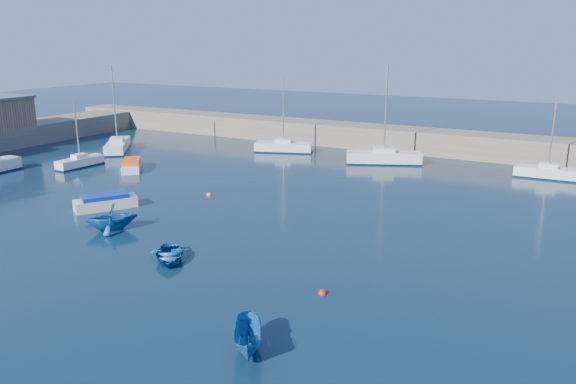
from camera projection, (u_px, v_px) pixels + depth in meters
The scene contains 14 objects.
ground at pixel (93, 305), 27.45m from camera, with size 220.00×220.00×0.00m, color #0C2234.
back_wall at pixel (392, 138), 66.18m from camera, with size 96.00×4.50×2.60m, color #6F6355.
sailboat_3 at pixel (80, 162), 57.09m from camera, with size 1.78×5.10×6.72m.
sailboat_4 at pixel (118, 145), 65.52m from camera, with size 6.25×7.27×9.79m.
sailboat_5 at pixel (284, 147), 64.75m from camera, with size 6.79×3.89×8.64m.
sailboat_6 at pixel (384, 157), 58.75m from camera, with size 7.92×5.05×10.07m.
sailboat_7 at pixel (548, 172), 52.42m from camera, with size 5.89×1.77×7.77m.
motorboat_1 at pixel (106, 202), 43.04m from camera, with size 3.81×4.71×1.12m.
motorboat_2 at pixel (132, 165), 55.96m from camera, with size 4.33×4.79×0.99m.
dinghy_center at pixel (169, 255), 32.91m from camera, with size 2.43×3.40×0.70m, color #165598.
dinghy_left at pixel (111, 217), 38.09m from camera, with size 3.03×3.51×1.85m, color #165598.
dinghy_right at pixel (249, 338), 23.21m from camera, with size 1.20×3.19×1.23m, color #165598.
buoy_1 at pixel (323, 294), 28.71m from camera, with size 0.47×0.47×0.47m, color #B5180D.
buoy_3 at pixel (209, 195), 46.80m from camera, with size 0.46×0.46×0.46m, color orange.
Camera 1 is at (20.29, -17.49, 12.57)m, focal length 35.00 mm.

